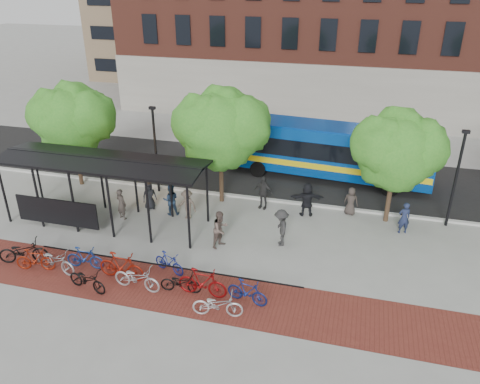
% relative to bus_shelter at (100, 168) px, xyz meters
% --- Properties ---
extents(ground, '(160.00, 160.00, 0.00)m').
position_rel_bus_shelter_xyz_m(ground, '(8.13, 0.48, -3.00)').
color(ground, '#9E9E99').
rests_on(ground, ground).
extents(asphalt_street, '(160.00, 8.00, 0.01)m').
position_rel_bus_shelter_xyz_m(asphalt_street, '(8.13, 8.48, -2.99)').
color(asphalt_street, black).
rests_on(asphalt_street, ground).
extents(curb, '(160.00, 0.25, 0.12)m').
position_rel_bus_shelter_xyz_m(curb, '(8.13, 4.48, -2.94)').
color(curb, '#B7B7B2').
rests_on(curb, ground).
extents(brick_strip, '(24.00, 3.00, 0.01)m').
position_rel_bus_shelter_xyz_m(brick_strip, '(6.13, -4.52, -3.00)').
color(brick_strip, maroon).
rests_on(brick_strip, ground).
extents(bike_rack_rail, '(12.00, 0.05, 0.95)m').
position_rel_bus_shelter_xyz_m(bike_rack_rail, '(4.83, -3.62, -3.00)').
color(bike_rack_rail, black).
rests_on(bike_rack_rail, ground).
extents(bus_shelter, '(10.60, 3.07, 3.60)m').
position_rel_bus_shelter_xyz_m(bus_shelter, '(0.00, 0.00, 0.00)').
color(bus_shelter, black).
rests_on(bus_shelter, ground).
extents(tree_a, '(4.90, 4.00, 6.18)m').
position_rel_bus_shelter_xyz_m(tree_a, '(-3.77, 3.83, 1.24)').
color(tree_a, '#382619').
rests_on(tree_a, ground).
extents(tree_b, '(5.15, 4.20, 6.47)m').
position_rel_bus_shelter_xyz_m(tree_b, '(5.23, 3.83, 1.46)').
color(tree_b, '#382619').
rests_on(tree_b, ground).
extents(tree_c, '(4.66, 3.80, 5.92)m').
position_rel_bus_shelter_xyz_m(tree_c, '(14.22, 3.83, 1.06)').
color(tree_c, '#382619').
rests_on(tree_c, ground).
extents(lamp_post_left, '(0.35, 0.20, 5.12)m').
position_rel_bus_shelter_xyz_m(lamp_post_left, '(1.13, 4.08, -0.25)').
color(lamp_post_left, black).
rests_on(lamp_post_left, ground).
extents(lamp_post_right, '(0.35, 0.20, 5.12)m').
position_rel_bus_shelter_xyz_m(lamp_post_right, '(17.13, 4.08, -0.25)').
color(lamp_post_right, black).
rests_on(lamp_post_right, ground).
extents(bus, '(12.78, 3.89, 3.40)m').
position_rel_bus_shelter_xyz_m(bus, '(10.49, 8.65, -1.05)').
color(bus, '#08409B').
rests_on(bus, ground).
extents(bike_0, '(2.28, 1.43, 1.13)m').
position_rel_bus_shelter_xyz_m(bike_0, '(-1.65, -4.38, -2.43)').
color(bike_0, black).
rests_on(bike_0, ground).
extents(bike_1, '(1.81, 0.83, 1.05)m').
position_rel_bus_shelter_xyz_m(bike_1, '(-0.76, -4.77, -2.47)').
color(bike_1, maroon).
rests_on(bike_1, ground).
extents(bike_2, '(2.23, 1.12, 1.12)m').
position_rel_bus_shelter_xyz_m(bike_2, '(0.16, -4.64, -2.44)').
color(bike_2, '#959597').
rests_on(bike_2, ground).
extents(bike_3, '(1.76, 0.62, 1.04)m').
position_rel_bus_shelter_xyz_m(bike_3, '(1.25, -4.07, -2.48)').
color(bike_3, navy).
rests_on(bike_3, ground).
extents(bike_4, '(1.99, 1.05, 0.99)m').
position_rel_bus_shelter_xyz_m(bike_4, '(2.19, -5.44, -2.50)').
color(bike_4, black).
rests_on(bike_4, ground).
extents(bike_5, '(2.12, 0.68, 1.26)m').
position_rel_bus_shelter_xyz_m(bike_5, '(3.19, -4.37, -2.37)').
color(bike_5, maroon).
rests_on(bike_5, ground).
extents(bike_6, '(2.13, 0.88, 1.09)m').
position_rel_bus_shelter_xyz_m(bike_6, '(4.14, -4.86, -2.45)').
color(bike_6, '#ABABAE').
rests_on(bike_6, ground).
extents(bike_7, '(1.68, 0.99, 0.98)m').
position_rel_bus_shelter_xyz_m(bike_7, '(4.95, -3.42, -2.51)').
color(bike_7, navy).
rests_on(bike_7, ground).
extents(bike_8, '(1.77, 0.77, 0.90)m').
position_rel_bus_shelter_xyz_m(bike_8, '(5.94, -4.57, -2.55)').
color(bike_8, black).
rests_on(bike_8, ground).
extents(bike_9, '(2.09, 0.65, 1.25)m').
position_rel_bus_shelter_xyz_m(bike_9, '(6.87, -4.57, -2.38)').
color(bike_9, maroon).
rests_on(bike_9, ground).
extents(bike_10, '(2.04, 0.98, 1.03)m').
position_rel_bus_shelter_xyz_m(bike_10, '(7.83, -5.57, -2.49)').
color(bike_10, '#B8B8BB').
rests_on(bike_10, ground).
extents(bike_11, '(1.80, 0.83, 1.04)m').
position_rel_bus_shelter_xyz_m(bike_11, '(8.72, -4.54, -2.48)').
color(bike_11, navy).
rests_on(bike_11, ground).
extents(pedestrian_0, '(0.91, 0.88, 1.57)m').
position_rel_bus_shelter_xyz_m(pedestrian_0, '(1.61, 1.86, -2.21)').
color(pedestrian_0, black).
rests_on(pedestrian_0, ground).
extents(pedestrian_1, '(0.72, 0.60, 1.70)m').
position_rel_bus_shelter_xyz_m(pedestrian_1, '(0.66, 0.47, -2.15)').
color(pedestrian_1, '#3B342F').
rests_on(pedestrian_1, ground).
extents(pedestrian_2, '(1.01, 0.91, 1.72)m').
position_rel_bus_shelter_xyz_m(pedestrian_2, '(2.99, 1.57, -2.14)').
color(pedestrian_2, '#223650').
rests_on(pedestrian_2, ground).
extents(pedestrian_3, '(1.17, 0.82, 1.65)m').
position_rel_bus_shelter_xyz_m(pedestrian_3, '(4.01, 1.33, -2.17)').
color(pedestrian_3, brown).
rests_on(pedestrian_3, ground).
extents(pedestrian_4, '(1.17, 0.66, 1.88)m').
position_rel_bus_shelter_xyz_m(pedestrian_4, '(7.57, 3.55, -2.06)').
color(pedestrian_4, '#2B2B2B').
rests_on(pedestrian_4, ground).
extents(pedestrian_5, '(1.83, 0.92, 1.89)m').
position_rel_bus_shelter_xyz_m(pedestrian_5, '(10.01, 3.31, -2.05)').
color(pedestrian_5, black).
rests_on(pedestrian_5, ground).
extents(pedestrian_6, '(0.85, 0.63, 1.57)m').
position_rel_bus_shelter_xyz_m(pedestrian_6, '(12.26, 4.04, -2.22)').
color(pedestrian_6, '#38302D').
rests_on(pedestrian_6, ground).
extents(pedestrian_7, '(0.71, 0.58, 1.68)m').
position_rel_bus_shelter_xyz_m(pedestrian_7, '(14.90, 2.72, -2.16)').
color(pedestrian_7, '#1D2645').
rests_on(pedestrian_7, ground).
extents(pedestrian_8, '(1.03, 1.12, 1.85)m').
position_rel_bus_shelter_xyz_m(pedestrian_8, '(6.50, -0.83, -2.07)').
color(pedestrian_8, brown).
rests_on(pedestrian_8, ground).
extents(pedestrian_9, '(1.01, 1.35, 1.86)m').
position_rel_bus_shelter_xyz_m(pedestrian_9, '(9.22, 0.04, -2.07)').
color(pedestrian_9, '#292929').
rests_on(pedestrian_9, ground).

